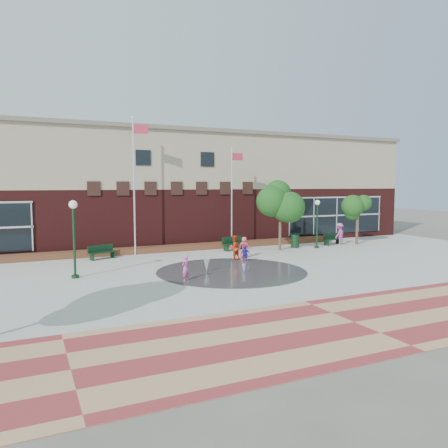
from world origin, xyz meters
name	(u,v)px	position (x,y,z in m)	size (l,w,h in m)	color
ground	(258,282)	(0.00, 0.00, 0.00)	(120.00, 120.00, 0.00)	#666056
plaza_concrete	(224,268)	(0.00, 4.00, 0.00)	(46.00, 18.00, 0.01)	#A8A8A0
paver_band	(354,323)	(0.00, -7.00, 0.00)	(46.00, 6.00, 0.01)	maroon
splash_pad	(231,272)	(0.00, 3.00, 0.00)	(8.40, 8.40, 0.01)	#383A3D
library_building	(158,187)	(0.00, 17.48, 4.64)	(44.40, 10.40, 9.20)	#481717
flower_bed	(181,251)	(0.00, 11.60, 0.00)	(26.00, 1.20, 0.40)	maroon
flagpole_left	(135,179)	(-3.49, 10.98, 5.25)	(1.05, 0.44, 9.43)	white
flagpole_right	(232,193)	(3.77, 10.69, 4.27)	(0.94, 0.19, 7.64)	white
lamp_left	(74,230)	(-8.15, 4.84, 2.52)	(0.43, 0.43, 4.06)	black
lamp_right	(317,218)	(9.85, 8.39, 2.30)	(0.39, 0.39, 3.71)	black
bench_left	(102,255)	(-5.91, 10.16, 0.30)	(1.91, 1.18, 0.93)	black
bench_mid	(234,246)	(3.65, 10.08, 0.33)	(2.11, 1.16, 1.02)	black
bench_right	(332,241)	(12.14, 9.38, 0.30)	(1.90, 0.95, 0.92)	black
trash_can	(295,240)	(8.47, 9.30, 0.57)	(0.68, 0.68, 1.12)	black
tree_mid	(280,200)	(6.74, 8.69, 3.71)	(3.02, 3.02, 5.10)	#453128
tree_small_right	(358,208)	(14.12, 8.77, 2.95)	(2.36, 2.36, 4.04)	#453128
water_jet_a	(207,272)	(-1.33, 3.42, 0.00)	(0.36, 0.36, 0.70)	white
water_jet_b	(244,273)	(0.39, 2.25, 0.00)	(0.22, 0.22, 0.49)	white
child_splash	(185,268)	(-3.15, 1.83, 0.66)	(0.48, 0.32, 1.32)	#E752A6
adult_red	(234,248)	(1.72, 6.18, 0.81)	(0.79, 0.62, 1.62)	red
adult_pink	(244,247)	(2.81, 6.87, 0.70)	(0.69, 0.45, 1.41)	#E84B65
child_blue	(245,254)	(2.17, 5.49, 0.50)	(0.59, 0.24, 1.00)	#1A1EBE
person_bench	(340,234)	(12.65, 9.14, 0.89)	(1.15, 0.66, 1.78)	#C350A5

